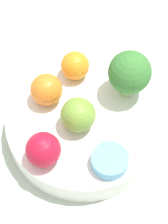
# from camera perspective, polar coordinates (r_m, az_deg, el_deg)

# --- Properties ---
(ground_plane) EXTENTS (6.00, 6.00, 0.00)m
(ground_plane) POSITION_cam_1_polar(r_m,az_deg,el_deg) (0.56, 0.00, -3.90)
(ground_plane) COLOR gray
(table_surface) EXTENTS (1.20, 1.20, 0.02)m
(table_surface) POSITION_cam_1_polar(r_m,az_deg,el_deg) (0.55, 0.00, -3.40)
(table_surface) COLOR #B2C6B2
(table_surface) RESTS_ON ground_plane
(bowl) EXTENTS (0.21, 0.21, 0.04)m
(bowl) POSITION_cam_1_polar(r_m,az_deg,el_deg) (0.53, 0.00, -1.78)
(bowl) COLOR white
(bowl) RESTS_ON table_surface
(broccoli) EXTENTS (0.06, 0.06, 0.07)m
(broccoli) POSITION_cam_1_polar(r_m,az_deg,el_deg) (0.50, 6.96, 5.90)
(broccoli) COLOR #99C17A
(broccoli) RESTS_ON bowl
(apple_red) EXTENTS (0.05, 0.05, 0.05)m
(apple_red) POSITION_cam_1_polar(r_m,az_deg,el_deg) (0.48, -0.91, -0.45)
(apple_red) COLOR olive
(apple_red) RESTS_ON bowl
(apple_green) EXTENTS (0.04, 0.04, 0.04)m
(apple_green) POSITION_cam_1_polar(r_m,az_deg,el_deg) (0.46, -6.24, -5.72)
(apple_green) COLOR #B7142D
(apple_green) RESTS_ON bowl
(orange_front) EXTENTS (0.04, 0.04, 0.04)m
(orange_front) POSITION_cam_1_polar(r_m,az_deg,el_deg) (0.51, -5.74, 3.42)
(orange_front) COLOR orange
(orange_front) RESTS_ON bowl
(orange_back) EXTENTS (0.04, 0.04, 0.04)m
(orange_back) POSITION_cam_1_polar(r_m,az_deg,el_deg) (0.53, -1.37, 7.07)
(orange_back) COLOR orange
(orange_back) RESTS_ON bowl
(small_cup) EXTENTS (0.05, 0.05, 0.02)m
(small_cup) POSITION_cam_1_polar(r_m,az_deg,el_deg) (0.47, 3.95, -7.39)
(small_cup) COLOR #66B2DB
(small_cup) RESTS_ON bowl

